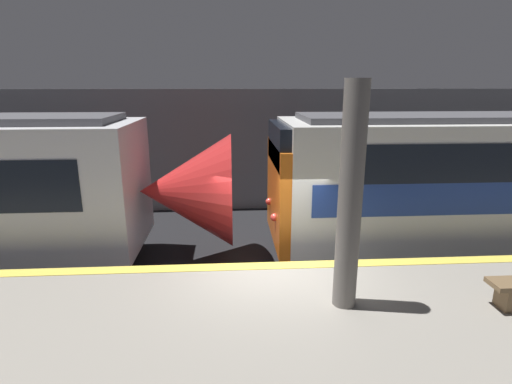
% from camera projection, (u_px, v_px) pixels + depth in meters
% --- Properties ---
extents(ground_plane, '(120.00, 120.00, 0.00)m').
position_uv_depth(ground_plane, '(272.00, 309.00, 8.07)').
color(ground_plane, black).
extents(platform, '(40.00, 3.78, 1.04)m').
position_uv_depth(platform, '(285.00, 346.00, 6.11)').
color(platform, gray).
rests_on(platform, ground).
extents(station_rear_barrier, '(50.00, 0.15, 4.25)m').
position_uv_depth(station_rear_barrier, '(252.00, 151.00, 14.10)').
color(station_rear_barrier, gray).
rests_on(station_rear_barrier, ground).
extents(support_pillar_near, '(0.36, 0.36, 3.45)m').
position_uv_depth(support_pillar_near, '(350.00, 199.00, 5.89)').
color(support_pillar_near, slate).
rests_on(support_pillar_near, platform).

